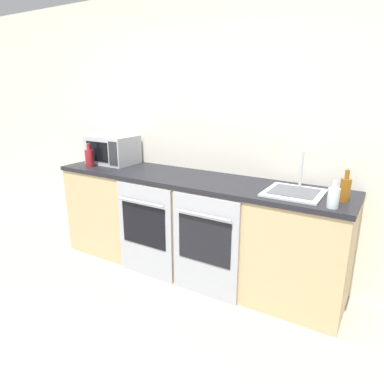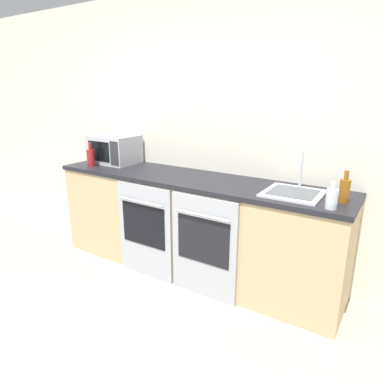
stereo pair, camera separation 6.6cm
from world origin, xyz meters
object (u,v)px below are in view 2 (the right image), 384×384
Objects in this scene: sink at (293,192)px; bottle_amber at (345,190)px; bottle_red at (91,157)px; microwave at (114,149)px; oven_right at (204,247)px; oven_left at (145,231)px; bottle_clear at (332,198)px.

bottle_amber is at bearing -0.72° from sink.
microwave is at bearing 70.55° from bottle_red.
sink is (0.61, 0.30, 0.50)m from oven_right.
sink is (1.98, -0.11, -0.13)m from microwave.
bottle_amber is at bearing 10.34° from oven_left.
microwave is (-1.36, 0.41, 0.63)m from oven_right.
microwave is at bearing 150.73° from oven_left.
microwave is at bearing 172.19° from bottle_clear.
microwave is 2.31m from bottle_clear.
bottle_red reaches higher than oven_left.
sink is (1.24, 0.30, 0.50)m from oven_left.
bottle_red reaches higher than bottle_clear.
oven_left is 3.68× the size of bottle_red.
bottle_red reaches higher than bottle_amber.
bottle_amber is at bearing 16.78° from oven_right.
bottle_red reaches higher than oven_right.
sink is at bearing -3.31° from microwave.
oven_right is (0.63, 0.00, 0.00)m from oven_left.
bottle_amber reaches higher than oven_left.
oven_left is 1.66m from bottle_clear.
bottle_red is 1.05× the size of bottle_amber.
bottle_red is at bearing 169.05° from oven_left.
microwave is at bearing 176.69° from sink.
sink is at bearing 25.80° from oven_right.
oven_left is 1.37m from sink.
sink reaches higher than bottle_red.
bottle_red is 0.57× the size of sink.
oven_right is 1.16m from bottle_amber.
bottle_amber is (2.42, 0.13, -0.00)m from bottle_red.
sink is at bearing 13.40° from oven_left.
microwave is at bearing 177.08° from bottle_amber.
oven_right is at bearing 0.00° from oven_left.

